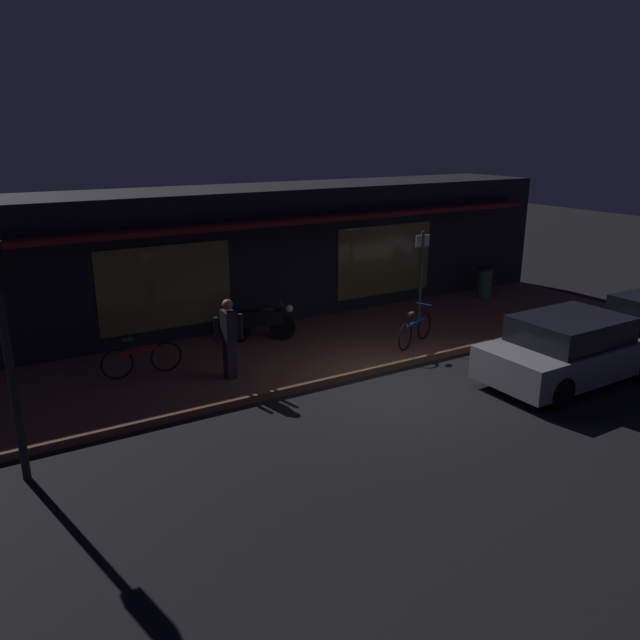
{
  "coord_description": "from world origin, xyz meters",
  "views": [
    {
      "loc": [
        -7.32,
        -8.94,
        4.96
      ],
      "look_at": [
        -0.52,
        2.4,
        0.95
      ],
      "focal_mm": 34.45,
      "sensor_mm": 36.0,
      "label": 1
    }
  ],
  "objects_px": {
    "motorcycle": "(261,321)",
    "bicycle_parked": "(142,359)",
    "bicycle_extra": "(415,330)",
    "parked_car_near": "(571,349)",
    "trash_bin": "(485,282)",
    "sign_post": "(421,270)",
    "person_photographer": "(229,337)",
    "traffic_light_pole": "(3,321)"
  },
  "relations": [
    {
      "from": "bicycle_parked",
      "to": "motorcycle",
      "type": "bearing_deg",
      "value": 13.52
    },
    {
      "from": "bicycle_extra",
      "to": "sign_post",
      "type": "bearing_deg",
      "value": 47.42
    },
    {
      "from": "bicycle_parked",
      "to": "person_photographer",
      "type": "bearing_deg",
      "value": -34.76
    },
    {
      "from": "parked_car_near",
      "to": "bicycle_extra",
      "type": "bearing_deg",
      "value": 116.41
    },
    {
      "from": "motorcycle",
      "to": "parked_car_near",
      "type": "xyz_separation_m",
      "value": [
        4.56,
        -5.26,
        0.06
      ]
    },
    {
      "from": "motorcycle",
      "to": "trash_bin",
      "type": "height_order",
      "value": "motorcycle"
    },
    {
      "from": "motorcycle",
      "to": "bicycle_parked",
      "type": "bearing_deg",
      "value": -166.48
    },
    {
      "from": "person_photographer",
      "to": "trash_bin",
      "type": "distance_m",
      "value": 9.51
    },
    {
      "from": "bicycle_extra",
      "to": "parked_car_near",
      "type": "relative_size",
      "value": 0.37
    },
    {
      "from": "bicycle_parked",
      "to": "sign_post",
      "type": "relative_size",
      "value": 0.69
    },
    {
      "from": "person_photographer",
      "to": "parked_car_near",
      "type": "distance_m",
      "value": 7.06
    },
    {
      "from": "bicycle_extra",
      "to": "parked_car_near",
      "type": "bearing_deg",
      "value": -63.59
    },
    {
      "from": "sign_post",
      "to": "traffic_light_pole",
      "type": "height_order",
      "value": "traffic_light_pole"
    },
    {
      "from": "bicycle_parked",
      "to": "traffic_light_pole",
      "type": "xyz_separation_m",
      "value": [
        -2.55,
        -2.87,
        1.97
      ]
    },
    {
      "from": "trash_bin",
      "to": "traffic_light_pole",
      "type": "height_order",
      "value": "traffic_light_pole"
    },
    {
      "from": "trash_bin",
      "to": "traffic_light_pole",
      "type": "xyz_separation_m",
      "value": [
        -13.34,
        -3.88,
        1.86
      ]
    },
    {
      "from": "person_photographer",
      "to": "bicycle_parked",
      "type": "bearing_deg",
      "value": 145.24
    },
    {
      "from": "motorcycle",
      "to": "person_photographer",
      "type": "height_order",
      "value": "person_photographer"
    },
    {
      "from": "person_photographer",
      "to": "traffic_light_pole",
      "type": "height_order",
      "value": "traffic_light_pole"
    },
    {
      "from": "parked_car_near",
      "to": "motorcycle",
      "type": "bearing_deg",
      "value": 130.9
    },
    {
      "from": "person_photographer",
      "to": "traffic_light_pole",
      "type": "xyz_separation_m",
      "value": [
        -4.07,
        -1.82,
        1.45
      ]
    },
    {
      "from": "motorcycle",
      "to": "traffic_light_pole",
      "type": "bearing_deg",
      "value": -147.4
    },
    {
      "from": "bicycle_extra",
      "to": "motorcycle",
      "type": "bearing_deg",
      "value": 144.67
    },
    {
      "from": "bicycle_parked",
      "to": "traffic_light_pole",
      "type": "distance_m",
      "value": 4.32
    },
    {
      "from": "traffic_light_pole",
      "to": "motorcycle",
      "type": "bearing_deg",
      "value": 32.6
    },
    {
      "from": "person_photographer",
      "to": "traffic_light_pole",
      "type": "distance_m",
      "value": 4.69
    },
    {
      "from": "traffic_light_pole",
      "to": "bicycle_extra",
      "type": "bearing_deg",
      "value": 9.76
    },
    {
      "from": "motorcycle",
      "to": "sign_post",
      "type": "relative_size",
      "value": 0.68
    },
    {
      "from": "bicycle_extra",
      "to": "traffic_light_pole",
      "type": "distance_m",
      "value": 9.0
    },
    {
      "from": "bicycle_extra",
      "to": "trash_bin",
      "type": "bearing_deg",
      "value": 27.03
    },
    {
      "from": "bicycle_parked",
      "to": "parked_car_near",
      "type": "bearing_deg",
      "value": -30.52
    },
    {
      "from": "bicycle_extra",
      "to": "traffic_light_pole",
      "type": "bearing_deg",
      "value": -170.24
    },
    {
      "from": "sign_post",
      "to": "parked_car_near",
      "type": "height_order",
      "value": "sign_post"
    },
    {
      "from": "motorcycle",
      "to": "sign_post",
      "type": "distance_m",
      "value": 4.53
    },
    {
      "from": "trash_bin",
      "to": "sign_post",
      "type": "bearing_deg",
      "value": -165.3
    },
    {
      "from": "bicycle_extra",
      "to": "bicycle_parked",
      "type": "bearing_deg",
      "value": 167.24
    },
    {
      "from": "traffic_light_pole",
      "to": "sign_post",
      "type": "bearing_deg",
      "value": 16.7
    },
    {
      "from": "bicycle_parked",
      "to": "trash_bin",
      "type": "bearing_deg",
      "value": 5.34
    },
    {
      "from": "person_photographer",
      "to": "sign_post",
      "type": "height_order",
      "value": "sign_post"
    },
    {
      "from": "bicycle_extra",
      "to": "trash_bin",
      "type": "xyz_separation_m",
      "value": [
        4.69,
        2.39,
        0.11
      ]
    },
    {
      "from": "bicycle_parked",
      "to": "bicycle_extra",
      "type": "bearing_deg",
      "value": -12.76
    },
    {
      "from": "sign_post",
      "to": "trash_bin",
      "type": "height_order",
      "value": "sign_post"
    }
  ]
}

